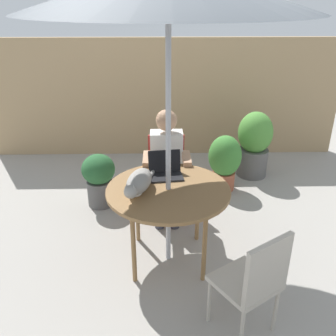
% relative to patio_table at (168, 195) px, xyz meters
% --- Properties ---
extents(ground_plane, '(14.00, 14.00, 0.00)m').
position_rel_patio_table_xyz_m(ground_plane, '(0.00, 0.00, -0.69)').
color(ground_plane, gray).
extents(fence_back, '(5.20, 0.08, 1.73)m').
position_rel_patio_table_xyz_m(fence_back, '(0.00, 2.60, 0.18)').
color(fence_back, tan).
rests_on(fence_back, ground).
extents(patio_table, '(1.08, 1.08, 0.75)m').
position_rel_patio_table_xyz_m(patio_table, '(0.00, 0.00, 0.00)').
color(patio_table, olive).
rests_on(patio_table, ground).
extents(chair_occupied, '(0.40, 0.40, 0.87)m').
position_rel_patio_table_xyz_m(chair_occupied, '(0.00, 0.90, -0.18)').
color(chair_occupied, maroon).
rests_on(chair_occupied, ground).
extents(chair_empty, '(0.55, 0.55, 0.87)m').
position_rel_patio_table_xyz_m(chair_empty, '(0.57, -0.87, -0.18)').
color(chair_empty, '#B2A899').
rests_on(chair_empty, ground).
extents(person_seated, '(0.48, 0.48, 1.21)m').
position_rel_patio_table_xyz_m(person_seated, '(-0.00, 0.74, -0.01)').
color(person_seated, white).
rests_on(person_seated, ground).
extents(laptop, '(0.33, 0.29, 0.21)m').
position_rel_patio_table_xyz_m(laptop, '(-0.02, 0.28, 0.12)').
color(laptop, black).
rests_on(laptop, patio_table).
extents(cat, '(0.28, 0.63, 0.17)m').
position_rel_patio_table_xyz_m(cat, '(-0.25, -0.05, 0.14)').
color(cat, gray).
rests_on(cat, patio_table).
extents(potted_plant_near_fence, '(0.41, 0.41, 0.71)m').
position_rel_patio_table_xyz_m(potted_plant_near_fence, '(0.74, 1.38, -0.29)').
color(potted_plant_near_fence, '#9E5138').
rests_on(potted_plant_near_fence, ground).
extents(potted_plant_by_chair, '(0.46, 0.46, 0.90)m').
position_rel_patio_table_xyz_m(potted_plant_by_chair, '(1.19, 1.77, -0.22)').
color(potted_plant_by_chair, '#595654').
rests_on(potted_plant_by_chair, ground).
extents(potted_plant_corner, '(0.38, 0.38, 0.63)m').
position_rel_patio_table_xyz_m(potted_plant_corner, '(-0.78, 1.02, -0.33)').
color(potted_plant_corner, '#595654').
rests_on(potted_plant_corner, ground).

